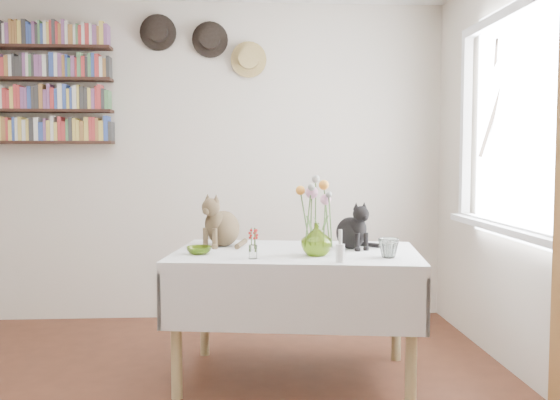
{
  "coord_description": "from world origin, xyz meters",
  "views": [
    {
      "loc": [
        0.38,
        -2.74,
        1.29
      ],
      "look_at": [
        0.6,
        0.72,
        1.05
      ],
      "focal_mm": 40.0,
      "sensor_mm": 36.0,
      "label": 1
    }
  ],
  "objects": [
    {
      "name": "window",
      "position": [
        1.97,
        0.8,
        1.4
      ],
      "size": [
        0.12,
        1.52,
        1.32
      ],
      "color": "white",
      "rests_on": "room"
    },
    {
      "name": "flower_bouquet",
      "position": [
        0.8,
        0.66,
        1.09
      ],
      "size": [
        0.17,
        0.13,
        0.39
      ],
      "color": "#4C7233",
      "rests_on": "flower_vase"
    },
    {
      "name": "flower_vase",
      "position": [
        0.8,
        0.65,
        0.84
      ],
      "size": [
        0.2,
        0.2,
        0.18
      ],
      "primitive_type": "imported",
      "rotation": [
        0.0,
        0.0,
        -0.15
      ],
      "color": "#9DC237",
      "rests_on": "dining_table"
    },
    {
      "name": "tabby_cat",
      "position": [
        0.28,
        1.07,
        0.91
      ],
      "size": [
        0.34,
        0.35,
        0.33
      ],
      "primitive_type": null,
      "rotation": [
        0.0,
        0.0,
        -0.63
      ],
      "color": "brown",
      "rests_on": "dining_table"
    },
    {
      "name": "berry_jar",
      "position": [
        0.45,
        0.57,
        0.83
      ],
      "size": [
        0.05,
        0.05,
        0.18
      ],
      "color": "white",
      "rests_on": "dining_table"
    },
    {
      "name": "drinking_glass",
      "position": [
        1.18,
        0.55,
        0.8
      ],
      "size": [
        0.14,
        0.14,
        0.11
      ],
      "primitive_type": "imported",
      "rotation": [
        0.0,
        0.0,
        -0.29
      ],
      "color": "white",
      "rests_on": "dining_table"
    },
    {
      "name": "room",
      "position": [
        0.0,
        0.0,
        1.25
      ],
      "size": [
        4.08,
        4.58,
        2.58
      ],
      "color": "brown",
      "rests_on": "ground"
    },
    {
      "name": "candlestick",
      "position": [
        0.89,
        0.42,
        0.8
      ],
      "size": [
        0.05,
        0.05,
        0.17
      ],
      "color": "white",
      "rests_on": "dining_table"
    },
    {
      "name": "wall_hats",
      "position": [
        0.12,
        2.19,
        2.17
      ],
      "size": [
        0.98,
        0.09,
        0.48
      ],
      "color": "black",
      "rests_on": "room"
    },
    {
      "name": "dining_table",
      "position": [
        0.7,
        0.82,
        0.56
      ],
      "size": [
        1.51,
        1.09,
        0.75
      ],
      "color": "white",
      "rests_on": "room"
    },
    {
      "name": "green_bowl",
      "position": [
        0.15,
        0.74,
        0.77
      ],
      "size": [
        0.18,
        0.18,
        0.04
      ],
      "primitive_type": "imported",
      "rotation": [
        0.0,
        0.0,
        -0.35
      ],
      "color": "#9DC237",
      "rests_on": "dining_table"
    },
    {
      "name": "bookshelf_unit",
      "position": [
        -1.1,
        2.16,
        1.84
      ],
      "size": [
        1.0,
        0.16,
        0.91
      ],
      "color": "#311C14",
      "rests_on": "room"
    },
    {
      "name": "porcelain_figurine",
      "position": [
        1.2,
        0.6,
        0.79
      ],
      "size": [
        0.05,
        0.05,
        0.09
      ],
      "color": "white",
      "rests_on": "dining_table"
    },
    {
      "name": "black_cat",
      "position": [
        1.04,
        0.91,
        0.89
      ],
      "size": [
        0.27,
        0.3,
        0.29
      ],
      "primitive_type": null,
      "rotation": [
        0.0,
        0.0,
        0.42
      ],
      "color": "black",
      "rests_on": "dining_table"
    }
  ]
}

